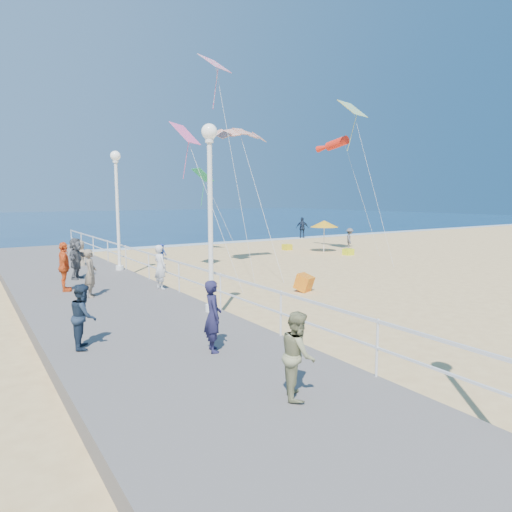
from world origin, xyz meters
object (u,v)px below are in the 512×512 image
toddler_held (162,254)px  beach_walker_a (350,239)px  lamp_post_mid (210,198)px  woman_holding_toddler (160,267)px  spectator_0 (213,316)px  spectator_6 (91,273)px  beach_chair_right (287,247)px  box_kite (304,284)px  beach_chair_left (348,252)px  spectator_5 (76,258)px  beach_walker_c (80,257)px  lamp_post_far (117,198)px  spectator_7 (84,316)px  beach_umbrella (324,224)px  spectator_1 (298,354)px  spectator_3 (64,267)px  beach_walker_b (302,228)px

toddler_held → beach_walker_a: toddler_held is taller
beach_walker_a → lamp_post_mid: bearing=166.4°
woman_holding_toddler → spectator_0: 7.13m
spectator_6 → beach_chair_right: spectator_6 is taller
toddler_held → box_kite: (5.09, -1.88, -1.34)m
lamp_post_mid → beach_chair_left: bearing=32.7°
spectator_5 → beach_walker_c: 3.88m
lamp_post_far → box_kite: 9.24m
lamp_post_far → woman_holding_toddler: size_ratio=3.31×
spectator_7 → beach_walker_a: 24.21m
lamp_post_far → box_kite: bearing=-52.9°
spectator_7 → beach_umbrella: beach_umbrella is taller
spectator_0 → spectator_7: 2.88m
spectator_0 → beach_umbrella: beach_umbrella is taller
spectator_0 → beach_walker_c: spectator_0 is taller
spectator_7 → lamp_post_mid: bearing=-55.1°
spectator_1 → spectator_7: (-2.39, 4.54, -0.02)m
spectator_5 → spectator_6: 3.81m
spectator_5 → box_kite: spectator_5 is taller
spectator_7 → box_kite: 9.70m
box_kite → beach_chair_right: 14.15m
beach_walker_c → beach_walker_a: bearing=57.4°
woman_holding_toddler → beach_walker_a: woman_holding_toddler is taller
toddler_held → spectator_6: bearing=81.6°
spectator_5 → spectator_3: bearing=-166.0°
lamp_post_mid → spectator_0: bearing=-117.0°
lamp_post_mid → beach_chair_right: bearing=46.4°
spectator_0 → box_kite: (6.76, 5.23, -0.88)m
beach_chair_left → spectator_0: bearing=-142.4°
toddler_held → lamp_post_far: bearing=-10.1°
beach_walker_c → beach_chair_right: (14.34, 2.40, -0.61)m
spectator_0 → beach_umbrella: 21.60m
lamp_post_mid → box_kite: 6.54m
lamp_post_far → beach_chair_left: lamp_post_far is taller
lamp_post_far → toddler_held: lamp_post_far is taller
spectator_6 → lamp_post_mid: bearing=-127.8°
spectator_1 → toddler_held: bearing=22.3°
spectator_6 → beach_chair_right: 18.54m
spectator_6 → spectator_7: (-1.38, -5.20, -0.09)m
lamp_post_mid → spectator_7: lamp_post_mid is taller
spectator_5 → beach_umbrella: size_ratio=0.78×
spectator_6 → spectator_3: bearing=40.7°
lamp_post_mid → lamp_post_far: 9.00m
spectator_3 → beach_chair_left: size_ratio=3.17×
beach_walker_c → beach_chair_right: beach_walker_c is taller
spectator_3 → beach_chair_left: bearing=-66.8°
beach_chair_left → box_kite: bearing=-142.6°
box_kite → beach_chair_right: box_kite is taller
toddler_held → beach_walker_b: bearing=-61.7°
beach_walker_c → beach_chair_left: 16.08m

